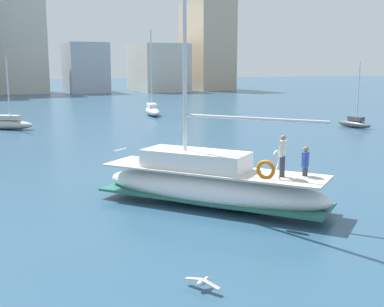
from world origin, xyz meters
name	(u,v)px	position (x,y,z in m)	size (l,w,h in m)	color
ground_plane	(214,192)	(0.00, 0.00, 0.00)	(400.00, 400.00, 0.00)	#284C66
main_sailboat	(210,183)	(-1.07, -1.81, 0.91)	(8.00, 8.90, 13.38)	white
moored_sloop_far	(354,123)	(21.84, 16.13, 0.45)	(1.29, 3.89, 5.93)	#4C4C51
moored_cutter_left	(7,123)	(-7.41, 27.16, 0.54)	(4.92, 4.16, 6.29)	#B7B2A8
moored_cutter_right	(152,110)	(8.47, 34.09, 0.63)	(2.20, 5.79, 9.55)	white
seagull	(203,282)	(-4.45, -8.65, 0.20)	(0.63, 0.99, 0.17)	silver
waterfront_buildings	(46,52)	(3.40, 87.93, 8.40)	(86.67, 18.71, 21.43)	beige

